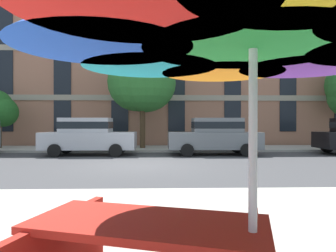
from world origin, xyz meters
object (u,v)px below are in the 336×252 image
object	(u,v)px
sedan_gray	(215,135)
patio_umbrella	(253,17)
street_tree_middle	(142,84)
sedan_silver	(88,135)

from	to	relation	value
sedan_gray	patio_umbrella	distance (m)	12.93
street_tree_middle	patio_umbrella	xyz separation A→B (m)	(1.58, -15.75, -1.60)
sedan_gray	patio_umbrella	bearing A→B (deg)	-99.33
sedan_gray	patio_umbrella	xyz separation A→B (m)	(-2.09, -12.70, 1.29)
sedan_silver	street_tree_middle	distance (m)	4.84
sedan_gray	street_tree_middle	xyz separation A→B (m)	(-3.67, 3.05, 2.88)
sedan_silver	sedan_gray	bearing A→B (deg)	0.00
sedan_silver	street_tree_middle	size ratio (longest dim) A/B	0.78
street_tree_middle	patio_umbrella	distance (m)	15.91
street_tree_middle	sedan_gray	bearing A→B (deg)	-39.81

